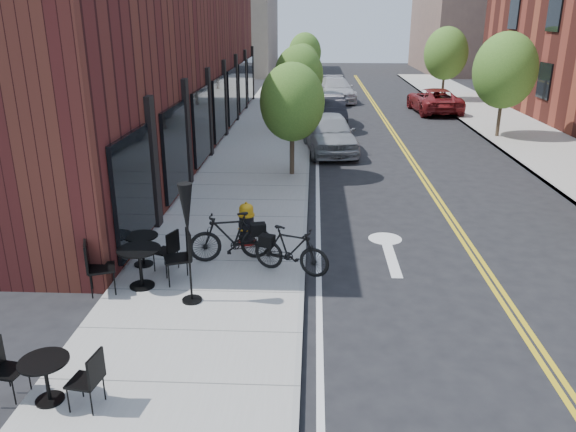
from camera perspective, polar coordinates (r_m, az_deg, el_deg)
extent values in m
plane|color=black|center=(11.39, 1.65, -8.35)|extent=(120.00, 120.00, 0.00)
cube|color=#9E9B93|center=(20.85, -3.35, 4.94)|extent=(4.00, 70.00, 0.12)
cube|color=#461716|center=(25.02, -13.21, 14.94)|extent=(5.00, 28.00, 7.00)
cube|color=#726656|center=(58.62, -5.66, 19.24)|extent=(8.00, 14.00, 10.00)
cube|color=brown|center=(62.12, 18.51, 19.33)|extent=(10.00, 16.00, 12.00)
cylinder|color=#382B1E|center=(19.57, 0.41, 6.61)|extent=(0.16, 0.16, 1.61)
ellipsoid|color=#38641F|center=(19.26, 0.42, 11.50)|extent=(2.20, 2.20, 2.64)
cylinder|color=#382B1E|center=(27.42, 1.08, 10.46)|extent=(0.16, 0.16, 1.68)
ellipsoid|color=#38641F|center=(27.19, 1.10, 14.12)|extent=(2.30, 2.30, 2.76)
cylinder|color=#382B1E|center=(35.34, 1.46, 12.45)|extent=(0.16, 0.16, 1.57)
ellipsoid|color=#38641F|center=(35.17, 1.48, 15.08)|extent=(2.10, 2.10, 2.52)
cylinder|color=#382B1E|center=(43.28, 1.70, 13.87)|extent=(0.16, 0.16, 1.71)
ellipsoid|color=#38641F|center=(43.13, 1.72, 16.27)|extent=(2.40, 2.40, 2.88)
cylinder|color=#382B1E|center=(27.73, 20.66, 9.47)|extent=(0.16, 0.16, 1.82)
ellipsoid|color=#38641F|center=(27.49, 21.18, 13.62)|extent=(2.80, 2.80, 3.36)
cylinder|color=#382B1E|center=(39.22, 15.47, 12.66)|extent=(0.16, 0.16, 1.82)
ellipsoid|color=#38641F|center=(39.05, 15.75, 15.61)|extent=(2.80, 2.80, 3.36)
cylinder|color=maroon|center=(13.73, -4.18, -2.61)|extent=(0.54, 0.54, 0.07)
cylinder|color=black|center=(13.61, -4.22, -1.27)|extent=(0.41, 0.41, 0.68)
cylinder|color=#CD9413|center=(13.49, -4.26, 0.13)|extent=(0.47, 0.47, 0.05)
cylinder|color=#CD9413|center=(13.46, -4.26, 0.49)|extent=(0.40, 0.40, 0.16)
ellipsoid|color=#CD9413|center=(13.43, -4.27, 0.86)|extent=(0.39, 0.39, 0.20)
cylinder|color=#CD9413|center=(13.39, -4.29, 1.28)|extent=(0.07, 0.07, 0.07)
imported|color=black|center=(12.63, -5.83, -2.11)|extent=(1.95, 0.95, 1.13)
imported|color=black|center=(11.96, 0.32, -3.50)|extent=(1.79, 1.09, 1.04)
cylinder|color=black|center=(9.17, -23.02, -16.78)|extent=(0.46, 0.46, 0.03)
cylinder|color=black|center=(8.99, -23.29, -15.14)|extent=(0.06, 0.06, 0.65)
cylinder|color=black|center=(8.82, -23.59, -13.37)|extent=(0.80, 0.80, 0.03)
cylinder|color=black|center=(11.96, -14.59, -6.86)|extent=(0.65, 0.65, 0.03)
cylinder|color=black|center=(11.79, -14.75, -5.13)|extent=(0.09, 0.09, 0.80)
cylinder|color=black|center=(11.63, -14.92, -3.30)|extent=(1.13, 1.13, 0.03)
cylinder|color=black|center=(12.95, -14.44, -4.74)|extent=(0.55, 0.55, 0.03)
cylinder|color=black|center=(12.82, -14.56, -3.39)|extent=(0.07, 0.07, 0.67)
cylinder|color=black|center=(12.69, -14.69, -1.98)|extent=(0.95, 0.95, 0.03)
cylinder|color=black|center=(11.18, -9.72, -8.39)|extent=(0.38, 0.38, 0.04)
cylinder|color=black|center=(10.69, -10.07, -2.93)|extent=(0.04, 0.04, 2.30)
cone|color=black|center=(10.45, -10.30, 0.59)|extent=(0.28, 0.28, 1.01)
imported|color=gray|center=(23.41, 4.25, 8.42)|extent=(2.48, 4.92, 1.61)
imported|color=black|center=(29.02, 3.98, 10.61)|extent=(1.96, 4.96, 1.61)
imported|color=#B5B5BA|center=(38.17, 4.85, 12.69)|extent=(2.81, 5.46, 1.51)
imported|color=maroon|center=(34.40, 14.61, 11.30)|extent=(2.69, 5.25, 1.42)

